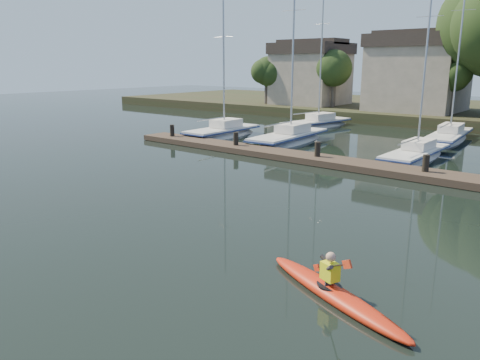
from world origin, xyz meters
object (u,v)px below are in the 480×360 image
Objects in this scene: dock at (367,166)px; sailboat_6 at (448,143)px; kayak at (333,290)px; sailboat_1 at (289,146)px; sailboat_0 at (222,139)px; sailboat_2 at (415,162)px; sailboat_5 at (316,129)px.

sailboat_6 is (0.42, 12.95, -0.38)m from dock.
sailboat_1 reaches higher than kayak.
sailboat_6 is at bearing 31.10° from sailboat_0.
sailboat_6 reaches higher than sailboat_0.
sailboat_1 is 1.12× the size of sailboat_2.
sailboat_5 is at bearing 104.12° from sailboat_1.
kayak reaches higher than dock.
sailboat_1 reaches higher than sailboat_5.
sailboat_1 is 1.03× the size of sailboat_5.
sailboat_2 is at bearing 0.75° from sailboat_0.
sailboat_6 is at bearing 40.08° from sailboat_1.
dock is 14.28m from sailboat_0.
sailboat_5 reaches higher than dock.
sailboat_0 is at bearing -177.83° from sailboat_2.
dock is at bearing -101.86° from sailboat_2.
sailboat_2 is at bearing 125.07° from kayak.
sailboat_2 reaches higher than dock.
sailboat_5 is (-2.83, 8.68, 0.02)m from sailboat_1.
sailboat_1 is 9.04m from sailboat_2.
kayak is at bearing -57.65° from sailboat_1.
sailboat_2 is 0.89× the size of sailboat_6.
kayak is 26.93m from sailboat_6.
sailboat_1 is 9.13m from sailboat_5.
sailboat_0 is 0.86× the size of sailboat_5.
sailboat_6 reaches higher than sailboat_5.
kayak is 22.67m from sailboat_1.
kayak is at bearing -43.91° from sailboat_0.
sailboat_5 is at bearing 143.21° from sailboat_2.
sailboat_5 is at bearing 72.19° from sailboat_0.
sailboat_2 is at bearing -28.57° from sailboat_5.
dock is 4.63m from sailboat_2.
sailboat_6 reaches higher than sailboat_1.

